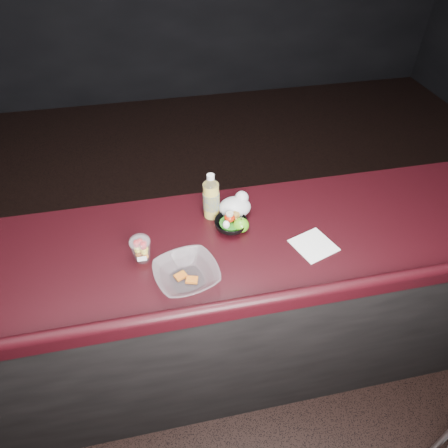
{
  "coord_description": "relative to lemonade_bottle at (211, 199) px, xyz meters",
  "views": [
    {
      "loc": [
        -0.2,
        -0.9,
        2.23
      ],
      "look_at": [
        0.06,
        0.32,
        1.1
      ],
      "focal_mm": 32.0,
      "sensor_mm": 36.0,
      "label": 1
    }
  ],
  "objects": [
    {
      "name": "fruit_cup",
      "position": [
        -0.33,
        -0.21,
        -0.03
      ],
      "size": [
        0.09,
        0.09,
        0.12
      ],
      "color": "white",
      "rests_on": "counter"
    },
    {
      "name": "green_apple",
      "position": [
        0.11,
        -0.13,
        -0.06
      ],
      "size": [
        0.07,
        0.07,
        0.07
      ],
      "color": "#2B9110",
      "rests_on": "counter"
    },
    {
      "name": "snack_bowl",
      "position": [
        0.07,
        -0.11,
        -0.07
      ],
      "size": [
        0.18,
        0.18,
        0.08
      ],
      "rotation": [
        0.0,
        0.0,
        -0.32
      ],
      "color": "black",
      "rests_on": "counter"
    },
    {
      "name": "lemonade_bottle",
      "position": [
        0.0,
        0.0,
        0.0
      ],
      "size": [
        0.08,
        0.08,
        0.23
      ],
      "color": "yellow",
      "rests_on": "counter"
    },
    {
      "name": "paper_napkin",
      "position": [
        0.39,
        -0.28,
        -0.09
      ],
      "size": [
        0.2,
        0.2,
        0.0
      ],
      "primitive_type": "cube",
      "rotation": [
        0.0,
        0.0,
        0.33
      ],
      "color": "white",
      "rests_on": "counter"
    },
    {
      "name": "takeout_bowl",
      "position": [
        -0.16,
        -0.36,
        -0.06
      ],
      "size": [
        0.29,
        0.29,
        0.06
      ],
      "rotation": [
        0.0,
        0.0,
        0.22
      ],
      "color": "silver",
      "rests_on": "counter"
    },
    {
      "name": "ground",
      "position": [
        -0.03,
        -0.48,
        -1.11
      ],
      "size": [
        8.0,
        8.0,
        0.0
      ],
      "primitive_type": "plane",
      "color": "black",
      "rests_on": "ground"
    },
    {
      "name": "room_shell",
      "position": [
        -0.03,
        -0.48,
        0.72
      ],
      "size": [
        8.0,
        8.0,
        8.0
      ],
      "color": "black",
      "rests_on": "ground"
    },
    {
      "name": "plastic_bag",
      "position": [
        0.11,
        -0.02,
        -0.05
      ],
      "size": [
        0.15,
        0.12,
        0.11
      ],
      "color": "silver",
      "rests_on": "counter"
    },
    {
      "name": "counter",
      "position": [
        -0.03,
        -0.18,
        -0.6
      ],
      "size": [
        4.06,
        0.71,
        1.02
      ],
      "color": "black",
      "rests_on": "ground"
    }
  ]
}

